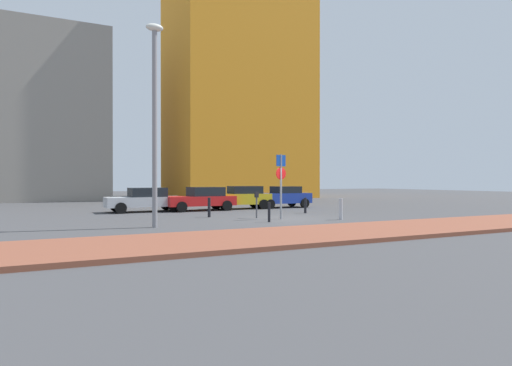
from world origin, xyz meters
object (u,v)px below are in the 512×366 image
Objects in this scene: parked_car_yellow at (241,197)px; parked_car_blue at (282,197)px; parked_car_red at (201,198)px; parking_meter at (257,201)px; traffic_bollard_near at (269,212)px; street_lamp at (155,110)px; parked_car_silver at (145,199)px; traffic_bollard_mid at (341,209)px; traffic_bollard_far at (305,205)px; traffic_bollard_edge at (209,207)px; parking_sign_post at (281,178)px.

parked_car_yellow reaches higher than parked_car_blue.
parked_car_yellow is at bearing 6.49° from parked_car_red.
traffic_bollard_near is at bearing -99.68° from parking_meter.
parked_car_yellow is at bearing 48.81° from street_lamp.
traffic_bollard_near is (3.83, -8.76, -0.30)m from parked_car_silver.
traffic_bollard_mid is at bearing -82.92° from parked_car_yellow.
traffic_bollard_mid is at bearing -3.63° from street_lamp.
parked_car_silver is 1.16× the size of parked_car_blue.
parked_car_blue is 4.42× the size of traffic_bollard_far.
parked_car_silver reaches higher than traffic_bollard_far.
traffic_bollard_mid is at bearing -38.36° from traffic_bollard_edge.
street_lamp reaches higher than parking_meter.
parking_sign_post is at bearing -139.03° from traffic_bollard_far.
traffic_bollard_near is at bearing -65.69° from traffic_bollard_edge.
parked_car_red reaches higher than traffic_bollard_far.
street_lamp is 6.55m from traffic_bollard_edge.
street_lamp is 7.95× the size of traffic_bollard_mid.
parking_meter is (-2.09, -6.66, 0.06)m from parked_car_yellow.
parked_car_silver is 4.55× the size of traffic_bollard_edge.
parked_car_silver is at bearing 81.38° from street_lamp.
street_lamp reaches higher than traffic_bollard_mid.
traffic_bollard_far is at bearing 23.31° from parking_meter.
parking_sign_post is at bearing -99.28° from parked_car_yellow.
parked_car_red is at bearing 135.67° from traffic_bollard_far.
traffic_bollard_near is at bearing -105.66° from parked_car_yellow.
street_lamp reaches higher than traffic_bollard_near.
parked_car_silver reaches higher than traffic_bollard_mid.
parking_sign_post is at bearing -77.40° from parked_car_red.
parking_meter is at bearing -128.01° from parked_car_blue.
parked_car_blue is 3.85× the size of traffic_bollard_mid.
parked_car_yellow is 7.85m from parking_sign_post.
street_lamp reaches higher than parked_car_silver.
parked_car_red is (3.37, -0.40, 0.01)m from parked_car_silver.
traffic_bollard_far is at bearing -69.51° from parked_car_yellow.
parked_car_silver is 0.56× the size of street_lamp.
parked_car_red is 4.93m from traffic_bollard_edge.
parking_meter is at bearing -58.21° from parked_car_silver.
traffic_bollard_far is at bearing 1.51° from traffic_bollard_edge.
parking_sign_post is 0.39× the size of street_lamp.
parked_car_silver is 9.37m from parked_car_blue.
street_lamp reaches higher than parked_car_blue.
traffic_bollard_near is at bearing -86.90° from parked_car_red.
parked_car_red is at bearing 97.18° from parking_meter.
parked_car_yellow reaches higher than traffic_bollard_near.
parked_car_red is at bearing -6.79° from parked_car_silver.
parked_car_blue is at bearing 75.76° from traffic_bollard_far.
traffic_bollard_mid is (8.73, -0.55, -4.20)m from street_lamp.
parked_car_silver is at bearing 113.12° from traffic_bollard_edge.
parking_meter is at bearing 141.58° from traffic_bollard_mid.
street_lamp is (-5.50, -2.01, 3.86)m from parking_meter.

